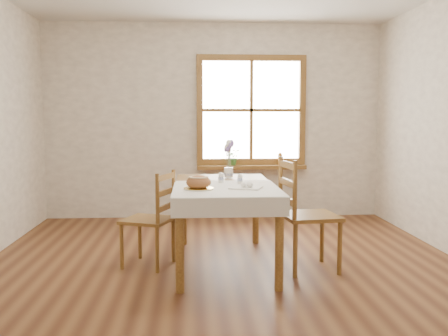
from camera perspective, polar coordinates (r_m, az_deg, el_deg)
The scene contains 18 objects.
ground at distance 4.46m, azimuth 0.24°, elevation -11.99°, with size 5.00×5.00×0.00m, color brown.
room_walls at distance 4.25m, azimuth 0.25°, elevation 10.45°, with size 4.60×5.10×2.65m.
window at distance 6.74m, azimuth 3.13°, elevation 6.61°, with size 1.46×0.08×1.46m.
window_sill at distance 6.71m, azimuth 3.16°, elevation 0.11°, with size 1.46×0.20×0.05m.
dining_table at distance 4.59m, azimuth 0.00°, elevation -2.92°, with size 0.90×1.60×0.75m.
table_linen at distance 4.28m, azimuth 0.25°, elevation -2.36°, with size 0.91×0.99×0.01m, color white.
chair_left at distance 4.65m, azimuth -8.72°, elevation -5.72°, with size 0.41×0.43×0.88m, color olive, non-canonical shape.
chair_right at distance 4.53m, azimuth 9.78°, elevation -5.22°, with size 0.47×0.49×1.01m, color olive, non-canonical shape.
bread_plate at distance 4.20m, azimuth -2.92°, elevation -2.37°, with size 0.25×0.25×0.01m, color silver.
bread_loaf at distance 4.19m, azimuth -2.92°, elevation -1.50°, with size 0.21×0.21×0.12m, color brown.
egg_napkin at distance 4.26m, azimuth 2.51°, elevation -2.26°, with size 0.26×0.22×0.01m, color white.
eggs at distance 4.26m, azimuth 2.51°, elevation -1.89°, with size 0.20×0.18×0.04m, color white, non-canonical shape.
salt_shaker at distance 4.61m, azimuth -0.34°, elevation -1.10°, with size 0.05×0.05×0.09m, color silver.
pepper_shaker at distance 4.55m, azimuth 1.83°, elevation -1.22°, with size 0.05×0.05×0.09m, color silver.
flower_vase at distance 5.02m, azimuth 0.54°, elevation -0.60°, with size 0.09×0.09×0.10m, color silver.
lavender_bouquet at distance 5.00m, azimuth 0.54°, elevation 1.65°, with size 0.16×0.16×0.30m, color #6E5598, non-canonical shape.
potted_plant at distance 6.68m, azimuth 1.02°, elevation 1.03°, with size 0.19×0.21×0.17m, color #366829.
amber_bottle at distance 6.76m, azimuth 6.42°, elevation 1.06°, with size 0.06×0.06×0.17m, color #9F611D.
Camera 1 is at (-0.28, -4.23, 1.38)m, focal length 40.00 mm.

